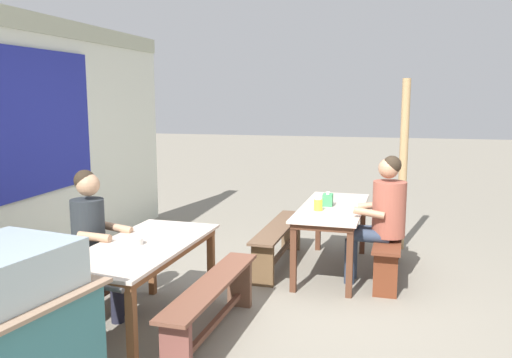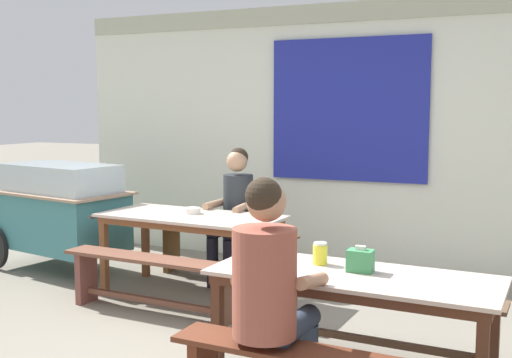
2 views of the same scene
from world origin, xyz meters
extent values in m
plane|color=gray|center=(0.00, 0.00, 0.00)|extent=(40.00, 40.00, 0.00)
cube|color=silver|center=(0.00, 2.78, 1.27)|extent=(6.03, 0.12, 2.55)
cube|color=#232B96|center=(0.18, 2.69, 1.65)|extent=(1.64, 0.03, 1.47)
cube|color=#AFB59B|center=(0.00, 2.80, 2.65)|extent=(6.03, 0.20, 0.20)
cube|color=beige|center=(-0.82, 1.15, 0.71)|extent=(1.67, 0.83, 0.03)
cube|color=brown|center=(-0.82, 1.15, 0.67)|extent=(1.58, 0.76, 0.06)
cube|color=brown|center=(-0.07, 1.42, 0.32)|extent=(0.06, 0.06, 0.64)
cube|color=brown|center=(-0.11, 0.81, 0.32)|extent=(0.06, 0.06, 0.64)
cube|color=brown|center=(-1.54, 1.50, 0.32)|extent=(0.06, 0.06, 0.64)
cube|color=brown|center=(-1.57, 0.89, 0.32)|extent=(0.06, 0.06, 0.64)
cube|color=beige|center=(1.03, -0.22, 0.71)|extent=(1.68, 0.74, 0.02)
cube|color=#522F1E|center=(1.03, -0.22, 0.67)|extent=(1.60, 0.68, 0.06)
cube|color=#522F1E|center=(1.79, 0.02, 0.32)|extent=(0.06, 0.06, 0.64)
cube|color=#522F1E|center=(0.30, 0.09, 0.32)|extent=(0.06, 0.06, 0.64)
cube|color=#522F1E|center=(0.27, -0.46, 0.32)|extent=(0.06, 0.06, 0.64)
cube|color=brown|center=(-0.79, 1.76, 0.46)|extent=(1.51, 0.35, 0.02)
cube|color=brown|center=(-0.16, 1.72, 0.22)|extent=(0.07, 0.23, 0.45)
cube|color=brown|center=(-1.42, 1.79, 0.22)|extent=(0.07, 0.23, 0.45)
cube|color=brown|center=(-0.79, 1.76, 0.11)|extent=(1.22, 0.11, 0.04)
cube|color=brown|center=(-0.86, 0.55, 0.45)|extent=(1.62, 0.35, 0.03)
cube|color=brown|center=(-0.18, 0.51, 0.22)|extent=(0.07, 0.22, 0.44)
cube|color=brown|center=(-1.54, 0.59, 0.22)|extent=(0.07, 0.22, 0.44)
cube|color=brown|center=(-0.86, 0.55, 0.11)|extent=(1.32, 0.12, 0.04)
cube|color=brown|center=(1.06, 0.39, 0.46)|extent=(1.60, 0.34, 0.03)
cube|color=brown|center=(1.74, 0.36, 0.22)|extent=(0.07, 0.23, 0.44)
cube|color=brown|center=(0.38, 0.42, 0.22)|extent=(0.07, 0.23, 0.44)
cube|color=brown|center=(1.06, 0.39, 0.11)|extent=(1.31, 0.10, 0.04)
cube|color=#5D2D1B|center=(1.01, -0.82, 0.46)|extent=(1.55, 0.34, 0.03)
cube|color=teal|center=(-2.48, 1.38, 0.52)|extent=(1.45, 0.96, 0.57)
cube|color=silver|center=(-2.48, 1.38, 0.95)|extent=(1.31, 0.86, 0.30)
cube|color=#A18066|center=(-2.48, 1.38, 0.81)|extent=(1.55, 1.05, 0.02)
cylinder|color=black|center=(-3.02, 1.88, 0.23)|extent=(0.46, 0.13, 0.46)
cylinder|color=#333333|center=(-1.88, 1.27, 0.12)|extent=(0.05, 0.05, 0.23)
cylinder|color=#3F3F3F|center=(-1.64, 1.22, 0.69)|extent=(0.17, 0.72, 0.04)
cylinder|color=#2E3A4D|center=(0.83, -0.63, 0.52)|extent=(0.16, 0.42, 0.13)
cylinder|color=#2E3A4D|center=(0.65, -0.62, 0.52)|extent=(0.16, 0.42, 0.13)
cylinder|color=#954C3C|center=(0.73, -0.81, 0.79)|extent=(0.33, 0.33, 0.56)
sphere|color=#AD7B5C|center=(0.73, -0.79, 1.20)|extent=(0.20, 0.20, 0.20)
sphere|color=#2D2319|center=(0.73, -0.82, 1.24)|extent=(0.19, 0.19, 0.19)
cylinder|color=#AD7B5C|center=(0.93, -0.64, 0.78)|extent=(0.09, 0.31, 0.11)
cylinder|color=#AD7B5C|center=(0.56, -0.62, 0.78)|extent=(0.09, 0.31, 0.11)
cylinder|color=#20212F|center=(-0.76, 1.44, 0.23)|extent=(0.11, 0.11, 0.47)
cylinder|color=#20212F|center=(-0.58, 1.42, 0.23)|extent=(0.11, 0.11, 0.47)
cylinder|color=#20212F|center=(-0.74, 1.60, 0.52)|extent=(0.16, 0.37, 0.13)
cylinder|color=#20212F|center=(-0.56, 1.58, 0.52)|extent=(0.16, 0.37, 0.13)
cylinder|color=#282D31|center=(-0.64, 1.75, 0.77)|extent=(0.29, 0.29, 0.53)
sphere|color=tan|center=(-0.64, 1.73, 1.17)|extent=(0.20, 0.20, 0.20)
sphere|color=#2D2319|center=(-0.64, 1.76, 1.20)|extent=(0.18, 0.18, 0.18)
cylinder|color=tan|center=(-0.82, 1.59, 0.76)|extent=(0.10, 0.31, 0.08)
cylinder|color=tan|center=(-0.49, 1.56, 0.76)|extent=(0.10, 0.31, 0.10)
cube|color=#3C8E56|center=(1.06, -0.16, 0.79)|extent=(0.15, 0.11, 0.13)
cube|color=white|center=(1.06, -0.16, 0.87)|extent=(0.06, 0.03, 0.02)
cylinder|color=yellow|center=(0.79, -0.09, 0.79)|extent=(0.09, 0.09, 0.12)
cylinder|color=white|center=(0.79, -0.09, 0.85)|extent=(0.08, 0.08, 0.02)
cylinder|color=silver|center=(-0.84, 1.22, 0.75)|extent=(0.14, 0.14, 0.05)
camera|label=1|loc=(-4.68, -0.72, 1.93)|focal=37.36mm
camera|label=2|loc=(1.95, -3.70, 1.68)|focal=44.43mm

